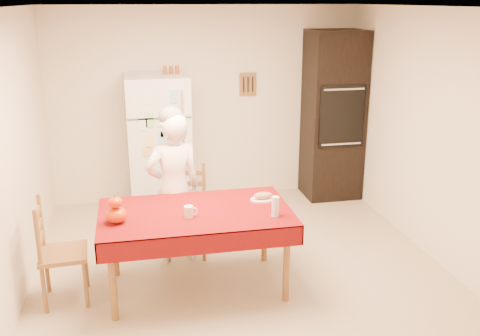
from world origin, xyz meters
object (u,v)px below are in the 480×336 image
object	(u,v)px
chair_far	(187,206)
coffee_mug	(189,212)
chair_left	(55,249)
dining_table	(196,218)
seated_woman	(174,189)
pumpkin_lower	(116,215)
refrigerator	(159,144)
wine_glass	(275,206)
bread_plate	(263,199)
oven_cabinet	(333,116)

from	to	relation	value
chair_far	coffee_mug	size ratio (longest dim) A/B	9.50
chair_far	chair_left	bearing A→B (deg)	-138.88
dining_table	seated_woman	bearing A→B (deg)	103.18
chair_left	coffee_mug	xyz separation A→B (m)	(1.15, -0.14, 0.30)
dining_table	pumpkin_lower	xyz separation A→B (m)	(-0.68, -0.12, 0.14)
refrigerator	wine_glass	distance (m)	2.45
chair_left	seated_woman	size ratio (longest dim) A/B	0.62
refrigerator	bread_plate	bearing A→B (deg)	-66.33
wine_glass	bread_plate	size ratio (longest dim) A/B	0.73
refrigerator	chair_far	distance (m)	1.34
refrigerator	bread_plate	size ratio (longest dim) A/B	7.08
chair_far	bread_plate	world-z (taller)	chair_far
oven_cabinet	pumpkin_lower	world-z (taller)	oven_cabinet
oven_cabinet	pumpkin_lower	distance (m)	3.56
seated_woman	bread_plate	distance (m)	0.92
seated_woman	pumpkin_lower	world-z (taller)	seated_woman
coffee_mug	dining_table	bearing A→B (deg)	59.77
chair_left	seated_woman	world-z (taller)	seated_woman
wine_glass	bread_plate	xyz separation A→B (m)	(-0.01, 0.38, -0.08)
chair_far	wine_glass	world-z (taller)	chair_far
coffee_mug	pumpkin_lower	size ratio (longest dim) A/B	0.55
bread_plate	chair_far	bearing A→B (deg)	135.97
seated_woman	wine_glass	xyz separation A→B (m)	(0.81, -0.85, 0.08)
seated_woman	wine_glass	size ratio (longest dim) A/B	8.74
seated_woman	coffee_mug	xyz separation A→B (m)	(0.07, -0.72, 0.04)
dining_table	seated_woman	size ratio (longest dim) A/B	1.11
wine_glass	oven_cabinet	bearing A→B (deg)	58.76
dining_table	pumpkin_lower	size ratio (longest dim) A/B	9.36
dining_table	seated_woman	xyz separation A→B (m)	(-0.14, 0.60, 0.08)
pumpkin_lower	refrigerator	bearing A→B (deg)	77.13
seated_woman	chair_far	bearing A→B (deg)	-142.09
chair_left	oven_cabinet	bearing A→B (deg)	-61.44
oven_cabinet	chair_far	world-z (taller)	oven_cabinet
chair_left	refrigerator	bearing A→B (deg)	-30.57
bread_plate	oven_cabinet	bearing A→B (deg)	53.81
refrigerator	chair_left	xyz separation A→B (m)	(-1.04, -2.03, -0.34)
coffee_mug	bread_plate	distance (m)	0.77
chair_left	wine_glass	bearing A→B (deg)	-101.56
oven_cabinet	chair_far	distance (m)	2.55
chair_left	pumpkin_lower	world-z (taller)	chair_left
oven_cabinet	coffee_mug	bearing A→B (deg)	-134.24
oven_cabinet	coffee_mug	xyz separation A→B (m)	(-2.16, -2.22, -0.29)
chair_far	seated_woman	distance (m)	0.34
dining_table	pumpkin_lower	world-z (taller)	pumpkin_lower
oven_cabinet	coffee_mug	size ratio (longest dim) A/B	22.00
coffee_mug	bread_plate	bearing A→B (deg)	19.48
chair_far	coffee_mug	world-z (taller)	chair_far
chair_far	bread_plate	distance (m)	0.95
dining_table	pumpkin_lower	bearing A→B (deg)	-170.24
coffee_mug	refrigerator	bearing A→B (deg)	93.03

